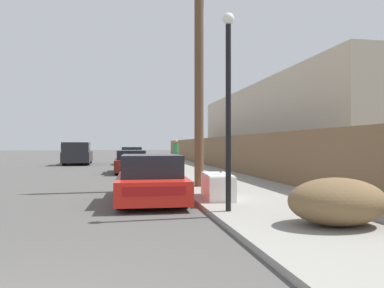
{
  "coord_description": "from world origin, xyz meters",
  "views": [
    {
      "loc": [
        1.31,
        -2.93,
        1.57
      ],
      "look_at": [
        3.83,
        10.55,
        1.6
      ],
      "focal_mm": 35.0,
      "sensor_mm": 36.0,
      "label": 1
    }
  ],
  "objects_px": {
    "pickup_truck": "(77,153)",
    "street_lamp": "(228,95)",
    "pedestrian": "(176,152)",
    "parked_sports_car_red": "(151,180)",
    "car_parked_far": "(132,156)",
    "discarded_fridge": "(217,186)",
    "brush_pile": "(337,201)",
    "car_parked_mid": "(131,162)",
    "utility_pole": "(199,65)"
  },
  "relations": [
    {
      "from": "pickup_truck",
      "to": "street_lamp",
      "type": "distance_m",
      "value": 23.65
    },
    {
      "from": "street_lamp",
      "to": "pedestrian",
      "type": "bearing_deg",
      "value": 85.75
    },
    {
      "from": "parked_sports_car_red",
      "to": "pedestrian",
      "type": "distance_m",
      "value": 14.51
    },
    {
      "from": "car_parked_far",
      "to": "parked_sports_car_red",
      "type": "bearing_deg",
      "value": -87.77
    },
    {
      "from": "pedestrian",
      "to": "pickup_truck",
      "type": "bearing_deg",
      "value": 139.29
    },
    {
      "from": "discarded_fridge",
      "to": "pedestrian",
      "type": "height_order",
      "value": "pedestrian"
    },
    {
      "from": "car_parked_far",
      "to": "pickup_truck",
      "type": "relative_size",
      "value": 0.83
    },
    {
      "from": "pickup_truck",
      "to": "brush_pile",
      "type": "relative_size",
      "value": 3.1
    },
    {
      "from": "car_parked_mid",
      "to": "car_parked_far",
      "type": "xyz_separation_m",
      "value": [
        0.3,
        9.43,
        0.05
      ]
    },
    {
      "from": "pedestrian",
      "to": "car_parked_far",
      "type": "bearing_deg",
      "value": 114.84
    },
    {
      "from": "discarded_fridge",
      "to": "street_lamp",
      "type": "bearing_deg",
      "value": -92.76
    },
    {
      "from": "car_parked_mid",
      "to": "pickup_truck",
      "type": "bearing_deg",
      "value": 113.17
    },
    {
      "from": "utility_pole",
      "to": "pickup_truck",
      "type": "bearing_deg",
      "value": 108.89
    },
    {
      "from": "utility_pole",
      "to": "discarded_fridge",
      "type": "bearing_deg",
      "value": -91.82
    },
    {
      "from": "discarded_fridge",
      "to": "car_parked_mid",
      "type": "xyz_separation_m",
      "value": [
        -2.07,
        11.31,
        0.15
      ]
    },
    {
      "from": "parked_sports_car_red",
      "to": "brush_pile",
      "type": "distance_m",
      "value": 5.3
    },
    {
      "from": "parked_sports_car_red",
      "to": "car_parked_far",
      "type": "relative_size",
      "value": 0.95
    },
    {
      "from": "car_parked_far",
      "to": "brush_pile",
      "type": "xyz_separation_m",
      "value": [
        3.02,
        -24.51,
        -0.1
      ]
    },
    {
      "from": "car_parked_mid",
      "to": "utility_pole",
      "type": "height_order",
      "value": "utility_pole"
    },
    {
      "from": "car_parked_far",
      "to": "street_lamp",
      "type": "relative_size",
      "value": 1.07
    },
    {
      "from": "pickup_truck",
      "to": "brush_pile",
      "type": "bearing_deg",
      "value": 104.96
    },
    {
      "from": "discarded_fridge",
      "to": "car_parked_far",
      "type": "height_order",
      "value": "car_parked_far"
    },
    {
      "from": "pickup_truck",
      "to": "utility_pole",
      "type": "height_order",
      "value": "utility_pole"
    },
    {
      "from": "discarded_fridge",
      "to": "car_parked_mid",
      "type": "height_order",
      "value": "car_parked_mid"
    },
    {
      "from": "discarded_fridge",
      "to": "pedestrian",
      "type": "bearing_deg",
      "value": 91.2
    },
    {
      "from": "parked_sports_car_red",
      "to": "street_lamp",
      "type": "height_order",
      "value": "street_lamp"
    },
    {
      "from": "car_parked_mid",
      "to": "utility_pole",
      "type": "bearing_deg",
      "value": -74.99
    },
    {
      "from": "street_lamp",
      "to": "brush_pile",
      "type": "relative_size",
      "value": 2.41
    },
    {
      "from": "discarded_fridge",
      "to": "utility_pole",
      "type": "bearing_deg",
      "value": 93.15
    },
    {
      "from": "car_parked_far",
      "to": "pedestrian",
      "type": "relative_size",
      "value": 2.56
    },
    {
      "from": "parked_sports_car_red",
      "to": "pedestrian",
      "type": "xyz_separation_m",
      "value": [
        2.75,
        14.24,
        0.47
      ]
    },
    {
      "from": "utility_pole",
      "to": "street_lamp",
      "type": "relative_size",
      "value": 1.91
    },
    {
      "from": "parked_sports_car_red",
      "to": "pickup_truck",
      "type": "height_order",
      "value": "pickup_truck"
    },
    {
      "from": "street_lamp",
      "to": "car_parked_far",
      "type": "bearing_deg",
      "value": 93.75
    },
    {
      "from": "car_parked_far",
      "to": "pedestrian",
      "type": "distance_m",
      "value": 6.54
    },
    {
      "from": "car_parked_mid",
      "to": "brush_pile",
      "type": "distance_m",
      "value": 15.44
    },
    {
      "from": "discarded_fridge",
      "to": "brush_pile",
      "type": "xyz_separation_m",
      "value": [
        1.25,
        -3.78,
        0.1
      ]
    },
    {
      "from": "car_parked_mid",
      "to": "street_lamp",
      "type": "height_order",
      "value": "street_lamp"
    },
    {
      "from": "brush_pile",
      "to": "pedestrian",
      "type": "distance_m",
      "value": 18.6
    },
    {
      "from": "utility_pole",
      "to": "pedestrian",
      "type": "distance_m",
      "value": 12.37
    },
    {
      "from": "parked_sports_car_red",
      "to": "car_parked_far",
      "type": "distance_m",
      "value": 20.16
    },
    {
      "from": "parked_sports_car_red",
      "to": "utility_pole",
      "type": "bearing_deg",
      "value": 53.71
    },
    {
      "from": "utility_pole",
      "to": "brush_pile",
      "type": "bearing_deg",
      "value": -80.2
    },
    {
      "from": "parked_sports_car_red",
      "to": "utility_pole",
      "type": "distance_m",
      "value": 4.83
    },
    {
      "from": "pickup_truck",
      "to": "brush_pile",
      "type": "distance_m",
      "value": 25.68
    },
    {
      "from": "car_parked_mid",
      "to": "utility_pole",
      "type": "distance_m",
      "value": 9.44
    },
    {
      "from": "pickup_truck",
      "to": "street_lamp",
      "type": "height_order",
      "value": "street_lamp"
    },
    {
      "from": "pickup_truck",
      "to": "discarded_fridge",
      "type": "bearing_deg",
      "value": 104.63
    },
    {
      "from": "pickup_truck",
      "to": "pedestrian",
      "type": "relative_size",
      "value": 3.08
    },
    {
      "from": "parked_sports_car_red",
      "to": "car_parked_mid",
      "type": "height_order",
      "value": "parked_sports_car_red"
    }
  ]
}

